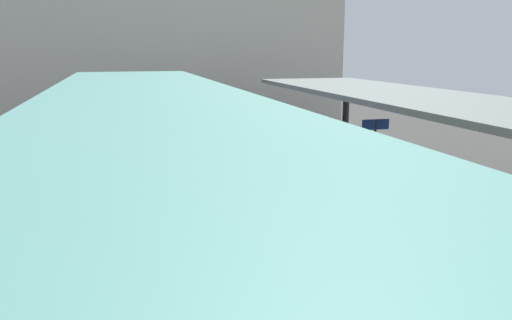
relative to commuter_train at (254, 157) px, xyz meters
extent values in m
plane|color=#383835|center=(0.00, -6.74, -1.73)|extent=(80.00, 80.00, 0.00)
cube|color=#9E9E99|center=(-3.80, -6.74, -1.23)|extent=(4.40, 28.00, 1.00)
cube|color=#9E9E99|center=(3.80, -6.74, -1.23)|extent=(4.40, 28.00, 1.00)
cube|color=#59544C|center=(0.00, -6.74, -1.63)|extent=(3.20, 28.00, 0.20)
cube|color=slate|center=(-0.72, -6.74, -1.46)|extent=(0.08, 28.00, 0.14)
cube|color=slate|center=(0.72, -6.74, -1.46)|extent=(0.08, 28.00, 0.14)
cube|color=#38428C|center=(0.00, 0.03, -0.08)|extent=(2.70, 10.64, 2.90)
cube|color=yellow|center=(0.00, -5.31, -0.23)|extent=(2.65, 0.08, 2.60)
cube|color=black|center=(-1.37, 0.03, 0.27)|extent=(0.04, 9.78, 0.76)
cube|color=black|center=(1.37, 0.03, 0.27)|extent=(0.04, 9.78, 0.76)
cube|color=#515156|center=(0.00, 0.03, 1.47)|extent=(2.16, 10.10, 0.20)
cylinder|color=#333335|center=(-3.80, 0.96, 0.92)|extent=(0.24, 0.24, 3.30)
cube|color=slate|center=(-3.80, -5.34, 2.65)|extent=(4.18, 21.00, 0.16)
cylinder|color=#333335|center=(3.80, 0.96, 0.73)|extent=(0.24, 0.24, 2.91)
cube|color=slate|center=(3.80, -5.34, 2.26)|extent=(4.18, 21.00, 0.16)
cube|color=black|center=(2.39, -9.17, -0.53)|extent=(0.08, 0.32, 0.40)
cylinder|color=#262628|center=(3.31, -2.22, 0.37)|extent=(0.08, 0.08, 2.20)
cube|color=navy|center=(3.31, -2.22, 1.32)|extent=(0.90, 0.06, 0.32)
cube|color=beige|center=(-1.05, 13.26, 3.77)|extent=(18.00, 6.00, 11.00)
camera|label=1|loc=(-4.36, -16.13, 3.59)|focal=35.18mm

